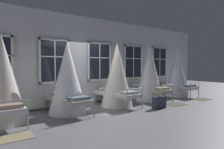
{
  "coord_description": "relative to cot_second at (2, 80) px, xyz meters",
  "views": [
    {
      "loc": [
        -4.17,
        -6.35,
        1.62
      ],
      "look_at": [
        0.81,
        -0.1,
        1.23
      ],
      "focal_mm": 33.49,
      "sensor_mm": 36.0,
      "label": 1
    }
  ],
  "objects": [
    {
      "name": "cot_third",
      "position": [
        1.94,
        -0.02,
        -0.03
      ],
      "size": [
        1.28,
        1.99,
        2.39
      ],
      "rotation": [
        0.0,
        0.0,
        1.58
      ],
      "color": "#9EA3A8",
      "rests_on": "ground"
    },
    {
      "name": "cot_second",
      "position": [
        0.0,
        0.0,
        0.0
      ],
      "size": [
        1.28,
        1.99,
        2.46
      ],
      "rotation": [
        0.0,
        0.0,
        1.56
      ],
      "color": "#9EA3A8",
      "rests_on": "ground"
    },
    {
      "name": "cot_sixth",
      "position": [
        8.07,
        -0.01,
        -0.01
      ],
      "size": [
        1.28,
        2.0,
        2.44
      ],
      "rotation": [
        0.0,
        0.0,
        1.58
      ],
      "color": "#9EA3A8",
      "rests_on": "ground"
    },
    {
      "name": "rug_fifth",
      "position": [
        6.02,
        -1.38,
        -1.18
      ],
      "size": [
        0.82,
        0.59,
        0.01
      ],
      "primitive_type": "cube",
      "rotation": [
        0.0,
        0.0,
        -0.03
      ],
      "color": "brown",
      "rests_on": "ground"
    },
    {
      "name": "cot_fourth",
      "position": [
        4.02,
        -0.06,
        -0.01
      ],
      "size": [
        1.28,
        1.99,
        2.44
      ],
      "rotation": [
        0.0,
        0.0,
        1.58
      ],
      "color": "#9EA3A8",
      "rests_on": "ground"
    },
    {
      "name": "cot_fifth",
      "position": [
        5.99,
        0.01,
        0.02
      ],
      "size": [
        1.28,
        2.0,
        2.5
      ],
      "rotation": [
        0.0,
        0.0,
        1.59
      ],
      "color": "#9EA3A8",
      "rests_on": "ground"
    },
    {
      "name": "ground",
      "position": [
        2.99,
        0.08,
        -1.18
      ],
      "size": [
        29.57,
        29.57,
        0.0
      ],
      "primitive_type": "plane",
      "color": "slate"
    },
    {
      "name": "rug_sixth",
      "position": [
        8.04,
        -1.38,
        -1.18
      ],
      "size": [
        0.81,
        0.57,
        0.01
      ],
      "primitive_type": "cube",
      "rotation": [
        0.0,
        0.0,
        -0.02
      ],
      "color": "brown",
      "rests_on": "ground"
    },
    {
      "name": "window_bank",
      "position": [
        2.99,
        1.08,
        -0.2
      ],
      "size": [
        11.29,
        0.1,
        2.49
      ],
      "color": "black",
      "rests_on": "ground"
    },
    {
      "name": "rug_second",
      "position": [
        -0.04,
        -1.38,
        -1.18
      ],
      "size": [
        0.82,
        0.58,
        0.01
      ],
      "primitive_type": "cube",
      "rotation": [
        0.0,
        0.0,
        -0.03
      ],
      "color": "#8E7A5B",
      "rests_on": "ground"
    },
    {
      "name": "back_wall_with_windows",
      "position": [
        2.99,
        1.2,
        0.6
      ],
      "size": [
        15.78,
        0.1,
        3.56
      ],
      "primitive_type": "cube",
      "color": "silver",
      "rests_on": "ground"
    },
    {
      "name": "suitcase_dark",
      "position": [
        4.92,
        -1.41,
        -0.96
      ],
      "size": [
        0.57,
        0.24,
        0.47
      ],
      "rotation": [
        0.0,
        0.0,
        -0.05
      ],
      "color": "#2D3342",
      "rests_on": "ground"
    }
  ]
}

